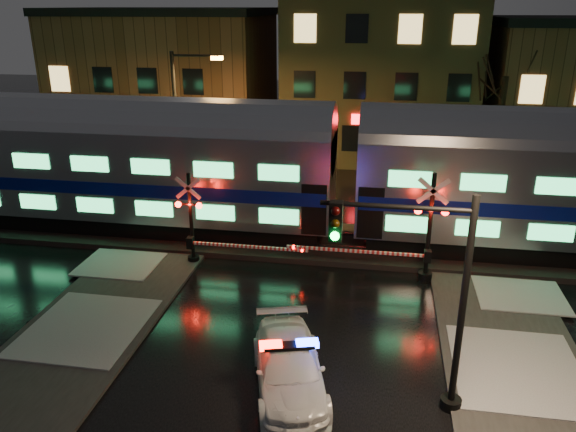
% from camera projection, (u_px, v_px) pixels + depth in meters
% --- Properties ---
extents(ground, '(120.00, 120.00, 0.00)m').
position_uv_depth(ground, '(303.00, 302.00, 19.54)').
color(ground, black).
rests_on(ground, ground).
extents(ballast, '(90.00, 4.20, 0.24)m').
position_uv_depth(ballast, '(319.00, 242.00, 24.11)').
color(ballast, black).
rests_on(ballast, ground).
extents(sidewalk_left, '(4.00, 20.00, 0.12)m').
position_uv_depth(sidewalk_left, '(31.00, 389.00, 15.01)').
color(sidewalk_left, '#2D2D2D').
rests_on(sidewalk_left, ground).
extents(building_left, '(14.00, 10.00, 9.00)m').
position_uv_depth(building_left, '(168.00, 82.00, 40.28)').
color(building_left, brown).
rests_on(building_left, ground).
extents(building_mid, '(12.00, 11.00, 11.50)m').
position_uv_depth(building_mid, '(380.00, 67.00, 37.95)').
color(building_mid, brown).
rests_on(building_mid, ground).
extents(train, '(51.00, 3.12, 5.92)m').
position_uv_depth(train, '(346.00, 170.00, 22.80)').
color(train, black).
rests_on(train, ballast).
extents(police_car, '(2.91, 4.74, 1.44)m').
position_uv_depth(police_car, '(289.00, 367.00, 14.93)').
color(police_car, white).
rests_on(police_car, ground).
extents(crossing_signal_right, '(5.90, 0.66, 4.17)m').
position_uv_depth(crossing_signal_right, '(419.00, 238.00, 20.44)').
color(crossing_signal_right, black).
rests_on(crossing_signal_right, ground).
extents(crossing_signal_left, '(5.26, 0.63, 3.72)m').
position_uv_depth(crossing_signal_left, '(200.00, 229.00, 21.81)').
color(crossing_signal_left, black).
rests_on(crossing_signal_left, ground).
extents(traffic_light, '(3.73, 0.68, 5.77)m').
position_uv_depth(traffic_light, '(424.00, 300.00, 13.42)').
color(traffic_light, black).
rests_on(traffic_light, ground).
extents(streetlight, '(2.56, 0.27, 7.65)m').
position_uv_depth(streetlight, '(181.00, 120.00, 27.44)').
color(streetlight, black).
rests_on(streetlight, ground).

